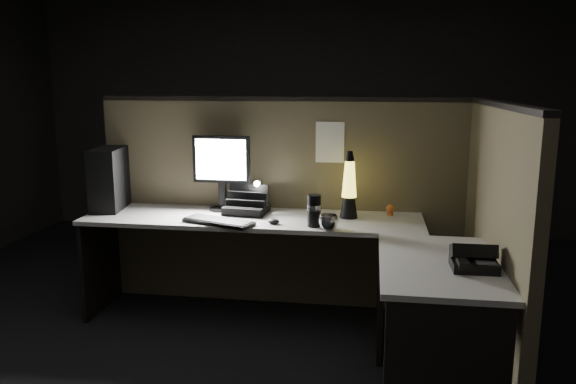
# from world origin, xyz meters

# --- Properties ---
(floor) EXTENTS (6.00, 6.00, 0.00)m
(floor) POSITION_xyz_m (0.00, 0.00, 0.00)
(floor) COLOR black
(floor) RESTS_ON ground
(room_shell) EXTENTS (6.00, 6.00, 6.00)m
(room_shell) POSITION_xyz_m (0.00, 0.00, 1.62)
(room_shell) COLOR silver
(room_shell) RESTS_ON ground
(partition_back) EXTENTS (2.66, 0.06, 1.50)m
(partition_back) POSITION_xyz_m (0.00, 0.93, 0.75)
(partition_back) COLOR brown
(partition_back) RESTS_ON ground
(partition_right) EXTENTS (0.06, 1.66, 1.50)m
(partition_right) POSITION_xyz_m (1.33, 0.10, 0.75)
(partition_right) COLOR brown
(partition_right) RESTS_ON ground
(desk) EXTENTS (2.60, 1.60, 0.73)m
(desk) POSITION_xyz_m (0.18, 0.25, 0.58)
(desk) COLOR beige
(desk) RESTS_ON ground
(pc_tower) EXTENTS (0.25, 0.44, 0.44)m
(pc_tower) POSITION_xyz_m (-1.22, 0.70, 0.95)
(pc_tower) COLOR black
(pc_tower) RESTS_ON desk
(monitor) EXTENTS (0.42, 0.18, 0.53)m
(monitor) POSITION_xyz_m (-0.41, 0.79, 1.05)
(monitor) COLOR black
(monitor) RESTS_ON desk
(keyboard) EXTENTS (0.50, 0.32, 0.02)m
(keyboard) POSITION_xyz_m (-0.33, 0.39, 0.74)
(keyboard) COLOR black
(keyboard) RESTS_ON desk
(mouse) EXTENTS (0.10, 0.09, 0.03)m
(mouse) POSITION_xyz_m (0.02, 0.44, 0.75)
(mouse) COLOR black
(mouse) RESTS_ON desk
(clip_lamp) EXTENTS (0.04, 0.17, 0.22)m
(clip_lamp) POSITION_xyz_m (-0.15, 0.82, 0.86)
(clip_lamp) COLOR silver
(clip_lamp) RESTS_ON desk
(organizer) EXTENTS (0.31, 0.28, 0.22)m
(organizer) POSITION_xyz_m (-0.22, 0.71, 0.78)
(organizer) COLOR black
(organizer) RESTS_ON desk
(lava_lamp) EXTENTS (0.12, 0.12, 0.45)m
(lava_lamp) POSITION_xyz_m (0.50, 0.68, 0.92)
(lava_lamp) COLOR black
(lava_lamp) RESTS_ON desk
(travel_mug) EXTENTS (0.09, 0.09, 0.20)m
(travel_mug) POSITION_xyz_m (0.29, 0.41, 0.83)
(travel_mug) COLOR black
(travel_mug) RESTS_ON desk
(steel_mug) EXTENTS (0.15, 0.15, 0.10)m
(steel_mug) POSITION_xyz_m (0.39, 0.34, 0.78)
(steel_mug) COLOR silver
(steel_mug) RESTS_ON desk
(figurine) EXTENTS (0.06, 0.06, 0.06)m
(figurine) POSITION_xyz_m (0.78, 0.78, 0.78)
(figurine) COLOR orange
(figurine) RESTS_ON desk
(pinned_paper) EXTENTS (0.20, 0.00, 0.29)m
(pinned_paper) POSITION_xyz_m (0.35, 0.90, 1.22)
(pinned_paper) COLOR white
(pinned_paper) RESTS_ON partition_back
(desk_phone) EXTENTS (0.22, 0.23, 0.13)m
(desk_phone) POSITION_xyz_m (1.15, -0.28, 0.78)
(desk_phone) COLOR black
(desk_phone) RESTS_ON desk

